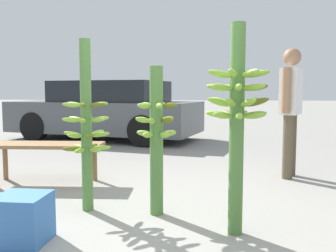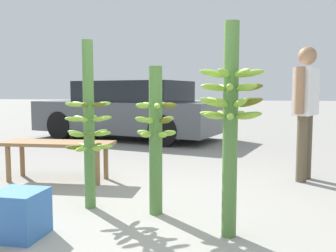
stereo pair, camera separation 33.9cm
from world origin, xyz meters
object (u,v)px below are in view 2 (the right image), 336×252
Objects in this scene: banana_stalk_right at (230,117)px; banana_stalk_left at (89,126)px; produce_crate at (19,214)px; vendor_person at (306,102)px; parked_car at (130,111)px; banana_stalk_center at (156,137)px; market_bench at (57,147)px.

banana_stalk_left is at bearing 161.76° from banana_stalk_right.
produce_crate is at bearing -167.42° from banana_stalk_right.
parked_car is at bearing -112.56° from vendor_person.
banana_stalk_center is 2.23m from vendor_person.
vendor_person is at bearing 47.34° from banana_stalk_center.
banana_stalk_center is 0.81× the size of vendor_person.
banana_stalk_right is (0.67, -0.39, 0.21)m from banana_stalk_center.
banana_stalk_right is 2.19m from vendor_person.
banana_stalk_right is at bearing -30.39° from banana_stalk_center.
banana_stalk_center is 0.94× the size of market_bench.
vendor_person is 3.46m from produce_crate.
banana_stalk_left is 0.97× the size of banana_stalk_right.
banana_stalk_left reaches higher than banana_stalk_center.
vendor_person reaches higher than banana_stalk_right.
market_bench is 4.13m from parked_car.
vendor_person is at bearing 44.78° from produce_crate.
banana_stalk_right is 0.99× the size of vendor_person.
market_bench is at bearing -161.21° from parked_car.
vendor_person reaches higher than banana_stalk_left.
parked_car is (-1.22, 5.05, -0.14)m from banana_stalk_left.
produce_crate is (-1.56, -0.35, -0.74)m from banana_stalk_right.
market_bench is 1.85m from produce_crate.
parked_car is (-3.37, 3.46, -0.32)m from vendor_person.
banana_stalk_left reaches higher than produce_crate.
banana_stalk_center reaches higher than produce_crate.
produce_crate is at bearing -156.87° from parked_car.
banana_stalk_left is at bearing 176.24° from banana_stalk_center.
market_bench is (-2.17, 1.38, -0.50)m from banana_stalk_right.
produce_crate is (-0.89, -0.74, -0.53)m from banana_stalk_center.
banana_stalk_left is at bearing -51.71° from market_bench.
vendor_person is (1.50, 1.63, 0.26)m from banana_stalk_center.
produce_crate is (-2.39, -2.37, -0.79)m from vendor_person.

